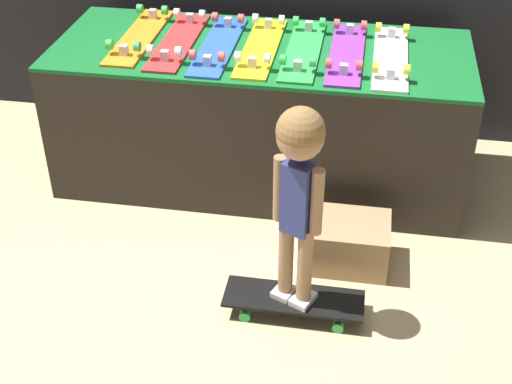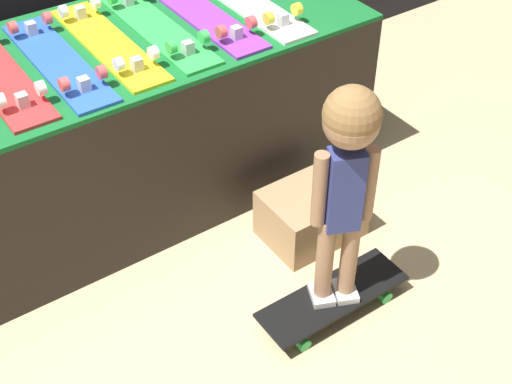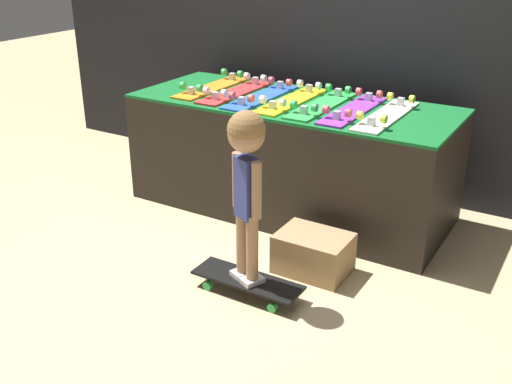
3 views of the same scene
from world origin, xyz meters
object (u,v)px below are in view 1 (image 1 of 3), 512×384
(skateboard_blue_on_rack, at_px, (218,44))
(storage_box, at_px, (346,242))
(skateboard_red_on_rack, at_px, (178,40))
(skateboard_white_on_rack, at_px, (391,56))
(skateboard_green_on_rack, at_px, (304,49))
(skateboard_yellow_on_rack, at_px, (261,46))
(skateboard_on_floor, at_px, (294,300))
(skateboard_purple_on_rack, at_px, (347,52))
(skateboard_orange_on_rack, at_px, (139,35))
(child, at_px, (299,173))

(skateboard_blue_on_rack, relative_size, storage_box, 1.90)
(skateboard_blue_on_rack, bearing_deg, storage_box, -42.24)
(skateboard_red_on_rack, relative_size, skateboard_white_on_rack, 1.00)
(skateboard_red_on_rack, xyz_separation_m, skateboard_green_on_rack, (0.68, -0.01, 0.00))
(skateboard_green_on_rack, distance_m, skateboard_white_on_rack, 0.45)
(skateboard_blue_on_rack, height_order, skateboard_yellow_on_rack, same)
(skateboard_red_on_rack, distance_m, storage_box, 1.41)
(skateboard_red_on_rack, bearing_deg, skateboard_blue_on_rack, -6.19)
(skateboard_red_on_rack, xyz_separation_m, skateboard_yellow_on_rack, (0.45, -0.01, 0.00))
(skateboard_green_on_rack, distance_m, skateboard_on_floor, 1.34)
(skateboard_yellow_on_rack, distance_m, skateboard_purple_on_rack, 0.45)
(skateboard_yellow_on_rack, relative_size, skateboard_purple_on_rack, 1.00)
(skateboard_orange_on_rack, height_order, skateboard_blue_on_rack, same)
(skateboard_orange_on_rack, height_order, skateboard_yellow_on_rack, same)
(skateboard_red_on_rack, bearing_deg, skateboard_white_on_rack, -1.31)
(skateboard_on_floor, bearing_deg, skateboard_yellow_on_rack, 106.68)
(skateboard_on_floor, xyz_separation_m, storage_box, (0.21, 0.40, 0.05))
(skateboard_orange_on_rack, xyz_separation_m, skateboard_white_on_rack, (1.35, -0.06, 0.00))
(skateboard_purple_on_rack, bearing_deg, child, -96.03)
(skateboard_red_on_rack, bearing_deg, skateboard_orange_on_rack, 172.21)
(skateboard_orange_on_rack, xyz_separation_m, skateboard_red_on_rack, (0.23, -0.03, 0.00))
(skateboard_orange_on_rack, distance_m, skateboard_white_on_rack, 1.36)
(skateboard_blue_on_rack, relative_size, skateboard_white_on_rack, 1.00)
(skateboard_yellow_on_rack, xyz_separation_m, child, (0.33, -1.11, -0.05))
(skateboard_red_on_rack, bearing_deg, child, -55.02)
(skateboard_yellow_on_rack, height_order, skateboard_green_on_rack, same)
(skateboard_white_on_rack, relative_size, child, 0.83)
(skateboard_red_on_rack, relative_size, skateboard_on_floor, 1.25)
(skateboard_yellow_on_rack, height_order, skateboard_on_floor, skateboard_yellow_on_rack)
(skateboard_green_on_rack, bearing_deg, child, -84.44)
(skateboard_red_on_rack, xyz_separation_m, skateboard_white_on_rack, (1.13, -0.03, 0.00))
(skateboard_blue_on_rack, distance_m, storage_box, 1.24)
(skateboard_blue_on_rack, distance_m, skateboard_on_floor, 1.43)
(skateboard_purple_on_rack, xyz_separation_m, skateboard_on_floor, (-0.12, -1.11, -0.73))
(skateboard_yellow_on_rack, bearing_deg, skateboard_blue_on_rack, -175.70)
(skateboard_green_on_rack, bearing_deg, storage_box, -66.17)
(skateboard_purple_on_rack, xyz_separation_m, storage_box, (0.09, -0.71, -0.69))
(skateboard_on_floor, bearing_deg, skateboard_green_on_rack, 95.56)
(skateboard_blue_on_rack, distance_m, child, 1.23)
(skateboard_blue_on_rack, xyz_separation_m, skateboard_green_on_rack, (0.45, 0.02, 0.00))
(skateboard_yellow_on_rack, relative_size, skateboard_on_floor, 1.25)
(skateboard_blue_on_rack, xyz_separation_m, skateboard_on_floor, (0.56, -1.10, -0.73))
(skateboard_orange_on_rack, relative_size, skateboard_on_floor, 1.25)
(skateboard_red_on_rack, relative_size, skateboard_yellow_on_rack, 1.00)
(skateboard_orange_on_rack, relative_size, skateboard_red_on_rack, 1.00)
(skateboard_purple_on_rack, xyz_separation_m, child, (-0.12, -1.11, -0.05))
(skateboard_blue_on_rack, bearing_deg, skateboard_red_on_rack, 173.81)
(skateboard_green_on_rack, height_order, skateboard_on_floor, skateboard_green_on_rack)
(skateboard_red_on_rack, height_order, skateboard_purple_on_rack, same)
(skateboard_yellow_on_rack, distance_m, skateboard_white_on_rack, 0.68)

